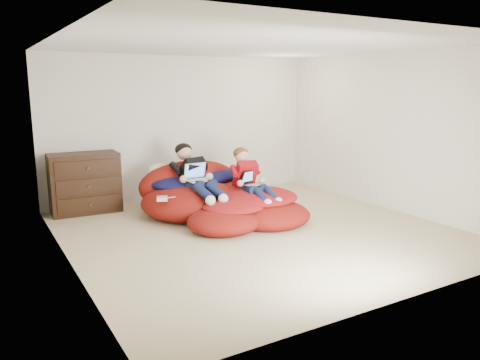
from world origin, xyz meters
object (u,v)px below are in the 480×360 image
Objects in this scene: beanbag_pile at (218,199)px; older_boy at (194,172)px; laptop_black at (252,181)px; dresser at (85,183)px; laptop_white at (197,176)px; younger_boy at (250,176)px.

older_boy is (-0.32, 0.18, 0.43)m from beanbag_pile.
older_boy is at bearing 141.63° from laptop_black.
dresser reaches higher than laptop_white.
older_boy is 0.91m from laptop_black.
dresser is at bearing 144.05° from younger_boy.
laptop_black is at bearing -38.37° from older_boy.
laptop_white is 0.83m from laptop_black.
younger_boy is 0.80m from laptop_white.
older_boy is 0.14m from laptop_white.
laptop_white is (0.00, -0.13, -0.04)m from older_boy.
younger_boy is (2.12, -1.54, 0.17)m from dresser.
younger_boy reaches higher than dresser.
older_boy reaches higher than laptop_white.
laptop_white is (-0.32, 0.05, 0.39)m from beanbag_pile.
laptop_black is at bearing -31.17° from laptop_white.
younger_boy is (0.71, -0.50, -0.05)m from older_boy.
laptop_black is (0.71, -0.56, -0.12)m from older_boy.
dresser is at bearing 143.01° from laptop_black.
dresser is at bearing 140.39° from laptop_white.
laptop_white is (1.41, -1.17, 0.17)m from dresser.
older_boy is at bearing -36.28° from dresser.
older_boy is 3.75× the size of laptop_white.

